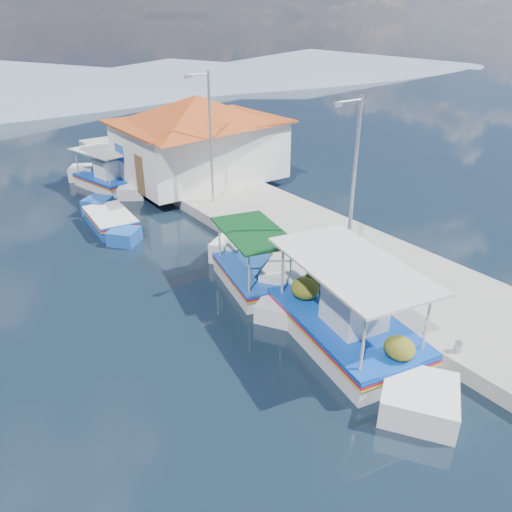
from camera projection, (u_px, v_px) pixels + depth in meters
ground at (277, 361)px, 13.53m from camera, size 160.00×160.00×0.00m
quay at (300, 233)px, 20.88m from camera, size 5.00×44.00×0.50m
bollards at (272, 243)px, 19.06m from camera, size 0.20×17.20×0.30m
main_caique at (342, 325)px, 14.14m from camera, size 3.56×8.64×2.89m
caique_green_canopy at (251, 276)px, 17.22m from camera, size 2.77×6.15×2.36m
caique_blue_hull at (110, 221)px, 22.04m from camera, size 1.92×5.63×1.00m
caique_far at (106, 180)px, 27.08m from camera, size 2.93×6.46×2.32m
harbor_building at (199, 136)px, 26.49m from camera, size 10.49×10.49×4.40m
lamp_post_near at (352, 181)px, 15.64m from camera, size 1.21×0.14×6.00m
lamp_post_far at (209, 132)px, 22.21m from camera, size 1.21×0.14×6.00m
mountain_ridge at (28, 79)px, 56.93m from camera, size 171.40×96.00×5.50m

